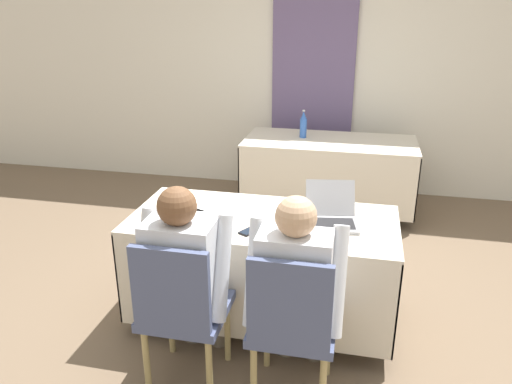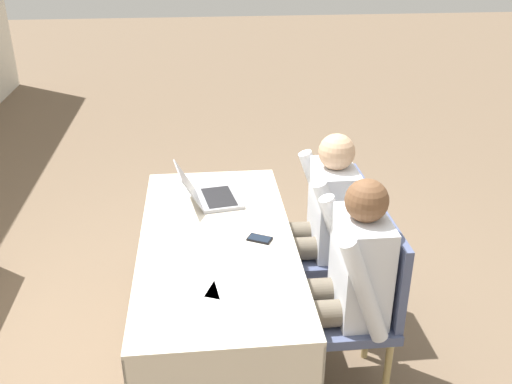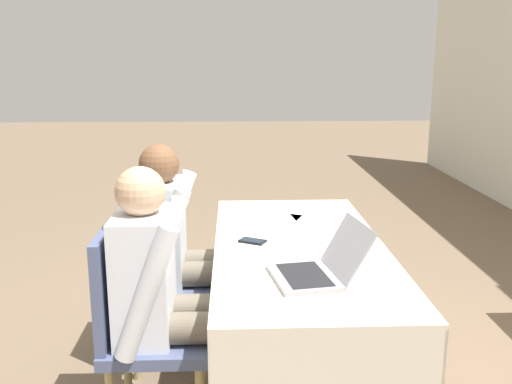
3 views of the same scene
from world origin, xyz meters
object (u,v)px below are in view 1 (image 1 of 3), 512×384
object	(u,v)px
laptop	(331,216)
person_checkered_shirt	(186,271)
water_bottle	(303,125)
person_white_shirt	(296,283)
chair_near_right	(292,322)
chair_near_left	(181,307)
cell_phone	(249,231)

from	to	relation	value
laptop	person_checkered_shirt	world-z (taller)	person_checkered_shirt
water_bottle	person_white_shirt	bearing A→B (deg)	-83.34
water_bottle	chair_near_right	size ratio (longest dim) A/B	0.30
chair_near_left	water_bottle	bearing A→B (deg)	-95.92
chair_near_left	person_checkered_shirt	xyz separation A→B (m)	(0.00, 0.10, 0.16)
water_bottle	chair_near_right	world-z (taller)	water_bottle
chair_near_left	person_white_shirt	bearing A→B (deg)	-170.03
laptop	chair_near_left	xyz separation A→B (m)	(-0.72, -0.72, -0.28)
chair_near_left	person_white_shirt	xyz separation A→B (m)	(0.59, 0.10, 0.16)
water_bottle	person_checkered_shirt	world-z (taller)	person_checkered_shirt
laptop	water_bottle	distance (m)	2.06
cell_phone	person_checkered_shirt	xyz separation A→B (m)	(-0.26, -0.38, -0.08)
person_checkered_shirt	person_white_shirt	distance (m)	0.59
chair_near_left	person_checkered_shirt	size ratio (longest dim) A/B	0.78
cell_phone	water_bottle	distance (m)	2.25
laptop	chair_near_left	size ratio (longest dim) A/B	0.43
laptop	cell_phone	bearing A→B (deg)	-162.34
person_checkered_shirt	water_bottle	bearing A→B (deg)	-96.15
water_bottle	person_white_shirt	world-z (taller)	person_white_shirt
water_bottle	person_white_shirt	size ratio (longest dim) A/B	0.23
chair_near_left	laptop	bearing A→B (deg)	-134.97
chair_near_left	chair_near_right	distance (m)	0.59
laptop	chair_near_right	world-z (taller)	laptop
water_bottle	person_checkered_shirt	xyz separation A→B (m)	(-0.28, -2.62, -0.20)
cell_phone	person_checkered_shirt	size ratio (longest dim) A/B	0.12
chair_near_left	person_white_shirt	distance (m)	0.62
water_bottle	chair_near_left	distance (m)	2.77
chair_near_right	person_checkered_shirt	distance (m)	0.62
water_bottle	chair_near_right	distance (m)	2.77
water_bottle	chair_near_right	xyz separation A→B (m)	(0.31, -2.73, -0.36)
person_white_shirt	chair_near_right	bearing A→B (deg)	90.00
cell_phone	water_bottle	size ratio (longest dim) A/B	0.50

